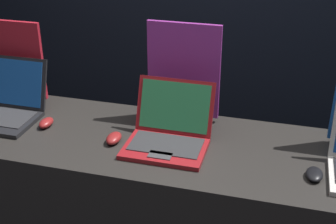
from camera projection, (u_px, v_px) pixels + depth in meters
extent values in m
cube|color=black|center=(10.00, 82.00, 2.32)|extent=(0.40, 0.09, 0.24)
cube|color=#194C99|center=(9.00, 82.00, 2.31)|extent=(0.36, 0.08, 0.21)
ellipsoid|color=maroon|center=(46.00, 123.00, 2.19)|extent=(0.06, 0.10, 0.04)
cube|color=black|center=(23.00, 98.00, 2.45)|extent=(0.16, 0.07, 0.02)
cube|color=red|center=(17.00, 60.00, 2.36)|extent=(0.29, 0.02, 0.40)
cube|color=maroon|center=(165.00, 149.00, 1.99)|extent=(0.35, 0.25, 0.02)
cube|color=#2D2D30|center=(166.00, 144.00, 2.00)|extent=(0.31, 0.17, 0.00)
cube|color=#3F3F42|center=(160.00, 155.00, 1.92)|extent=(0.10, 0.05, 0.00)
cube|color=maroon|center=(175.00, 106.00, 2.08)|extent=(0.35, 0.10, 0.23)
cube|color=#2D7F4C|center=(175.00, 106.00, 2.07)|extent=(0.31, 0.08, 0.20)
ellipsoid|color=maroon|center=(114.00, 138.00, 2.05)|extent=(0.06, 0.10, 0.04)
cube|color=black|center=(183.00, 116.00, 2.27)|extent=(0.19, 0.07, 0.02)
cube|color=purple|center=(184.00, 70.00, 2.16)|extent=(0.34, 0.02, 0.45)
ellipsoid|color=black|center=(314.00, 174.00, 1.81)|extent=(0.07, 0.10, 0.03)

